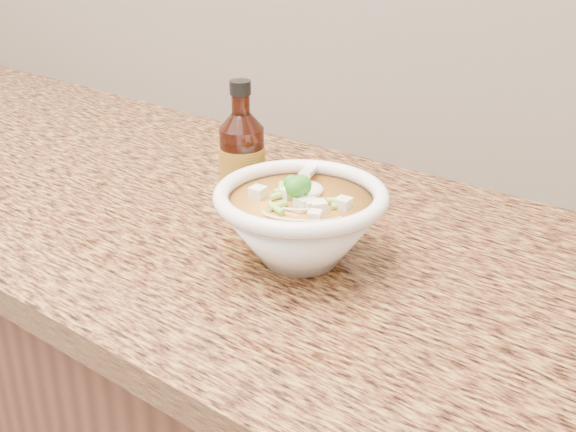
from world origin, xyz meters
The scene contains 4 objects.
cabinet centered at (0.00, 1.68, 0.43)m, with size 4.00×0.65×0.86m, color #33190F.
counter_slab centered at (0.00, 1.68, 0.88)m, with size 4.00×0.68×0.04m, color olive.
soup_bowl centered at (0.38, 1.61, 0.95)m, with size 0.22×0.23×0.12m.
hot_sauce_bottle centered at (0.23, 1.67, 0.97)m, with size 0.08×0.08×0.20m.
Camera 1 is at (0.87, 0.96, 1.34)m, focal length 45.00 mm.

